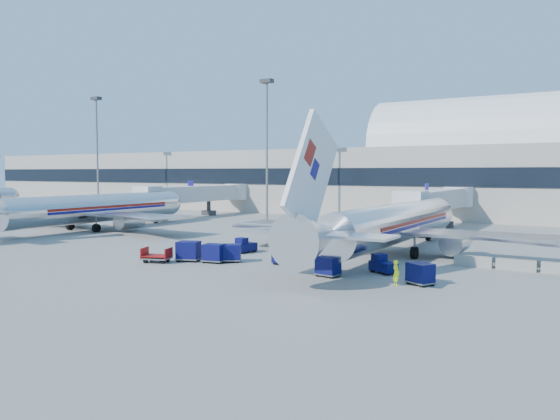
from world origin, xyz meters
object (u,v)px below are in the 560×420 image
Objects in this scene: mast_far_west at (97,137)px; jetbridge_mid at (201,194)px; airliner_main at (391,224)px; cart_train_c at (189,251)px; cart_train_b at (214,253)px; cart_open_red at (157,257)px; tug_lead at (285,257)px; barrier_mid at (516,265)px; airliner_mid at (89,209)px; barrier_near at (473,261)px; jetbridge_near at (440,200)px; mast_west at (267,128)px; tug_right at (383,265)px; tug_left at (244,246)px; cart_solo_near at (328,266)px; cart_solo_far at (420,273)px; ramp_worker at (396,273)px; cart_train_a at (231,253)px.

jetbridge_mid is at bearing 1.81° from mast_far_west.
airliner_main is at bearing -30.64° from jetbridge_mid.
cart_train_b is at bearing -7.59° from cart_train_c.
tug_lead is at bearing 5.26° from cart_open_red.
barrier_mid is 27.17m from cart_train_c.
airliner_mid reaches higher than barrier_near.
airliner_main is 1.35× the size of jetbridge_near.
mast_west is (14.40, -0.81, 10.86)m from jetbridge_mid.
cart_open_red is at bearing -156.35° from barrier_mid.
jetbridge_near is 29.67m from mast_west.
jetbridge_mid is 11.59× the size of cart_train_c.
mast_west is at bearing -178.32° from jetbridge_near.
tug_right is (44.60, -9.05, -2.26)m from airliner_mid.
tug_left is 0.88× the size of cart_open_red.
airliner_mid is 19.99× the size of cart_solo_near.
mast_west is 10.49× the size of cart_solo_far.
barrier_mid reaches higher than cart_open_red.
tug_lead is (-17.08, -7.24, 0.21)m from barrier_mid.
tug_left is at bearing -162.29° from tug_right.
barrier_mid is 1.29× the size of tug_lead.
mast_far_west is 1.00× the size of mast_west.
airliner_main is 14.97× the size of tug_right.
jetbridge_mid is at bearing 95.22° from airliner_mid.
airliner_main is 1.65× the size of mast_west.
tug_lead is at bearing -55.50° from mast_west.
barrier_near is 1.23× the size of tug_left.
ramp_worker reaches higher than barrier_mid.
airliner_main is 13.52× the size of cart_open_red.
mast_west is (12.00, 25.49, 11.87)m from airliner_mid.
airliner_mid is at bearing 88.03° from tug_left.
airliner_main and airliner_mid have the same top height.
barrier_mid is at bearing 4.14° from cart_open_red.
airliner_main is 11.84m from barrier_mid.
jetbridge_mid is 11.28× the size of tug_left.
tug_lead is (-13.78, -7.24, 0.21)m from barrier_near.
airliner_main is at bearing 0.00° from airliner_mid.
barrier_mid is 1.21× the size of tug_right.
jetbridge_near is 39.38m from cart_solo_far.
cart_train_a is 1.06× the size of cart_train_b.
ramp_worker is (75.05, -38.52, -13.91)m from mast_far_west.
jetbridge_near reaches higher than cart_train_a.
airliner_main is at bearing 22.31° from cart_train_c.
mast_far_west reaches higher than tug_left.
cart_open_red is at bearing -145.00° from cart_solo_far.
ramp_worker is at bearing 3.80° from cart_solo_near.
jetbridge_near is 38.26m from cart_train_a.
airliner_mid is 15.70× the size of cart_train_c.
tug_lead is 11.13m from cart_open_red.
cart_train_a is (59.47, -36.45, -13.96)m from mast_far_west.
airliner_mid is at bearing 136.42° from cart_train_c.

